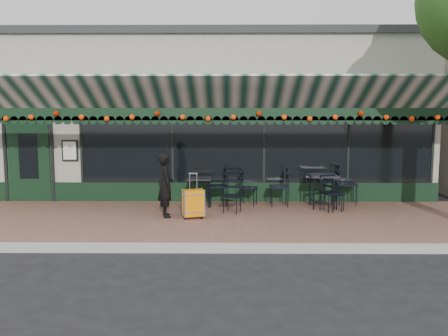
{
  "coord_description": "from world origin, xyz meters",
  "views": [
    {
      "loc": [
        0.47,
        -8.4,
        2.56
      ],
      "look_at": [
        0.37,
        1.6,
        1.33
      ],
      "focal_mm": 38.0,
      "sensor_mm": 36.0,
      "label": 1
    }
  ],
  "objects_px": {
    "chair_b_left": "(217,187)",
    "chair_b_front": "(232,196)",
    "suitcase": "(193,203)",
    "chair_a_right": "(347,185)",
    "cafe_table_a": "(323,178)",
    "woman": "(166,185)",
    "chair_a_extra": "(334,194)",
    "chair_b_right": "(248,188)",
    "chair_a_left": "(279,187)",
    "chair_a_front": "(331,193)",
    "cafe_table_b": "(200,181)"
  },
  "relations": [
    {
      "from": "chair_b_left",
      "to": "cafe_table_b",
      "type": "bearing_deg",
      "value": -90.32
    },
    {
      "from": "chair_a_right",
      "to": "chair_b_left",
      "type": "relative_size",
      "value": 1.05
    },
    {
      "from": "woman",
      "to": "chair_b_front",
      "type": "xyz_separation_m",
      "value": [
        1.5,
        0.45,
        -0.34
      ]
    },
    {
      "from": "cafe_table_b",
      "to": "chair_a_front",
      "type": "height_order",
      "value": "chair_a_front"
    },
    {
      "from": "cafe_table_a",
      "to": "chair_a_left",
      "type": "relative_size",
      "value": 0.85
    },
    {
      "from": "chair_b_left",
      "to": "chair_b_front",
      "type": "bearing_deg",
      "value": 14.76
    },
    {
      "from": "chair_b_left",
      "to": "woman",
      "type": "bearing_deg",
      "value": -50.7
    },
    {
      "from": "woman",
      "to": "chair_a_right",
      "type": "relative_size",
      "value": 1.44
    },
    {
      "from": "chair_a_extra",
      "to": "chair_b_front",
      "type": "height_order",
      "value": "chair_a_extra"
    },
    {
      "from": "suitcase",
      "to": "chair_a_right",
      "type": "height_order",
      "value": "suitcase"
    },
    {
      "from": "chair_a_left",
      "to": "chair_b_right",
      "type": "relative_size",
      "value": 1.14
    },
    {
      "from": "chair_a_extra",
      "to": "cafe_table_a",
      "type": "bearing_deg",
      "value": -1.73
    },
    {
      "from": "suitcase",
      "to": "chair_b_right",
      "type": "xyz_separation_m",
      "value": [
        1.29,
        1.53,
        0.09
      ]
    },
    {
      "from": "suitcase",
      "to": "chair_b_left",
      "type": "bearing_deg",
      "value": 53.2
    },
    {
      "from": "chair_b_right",
      "to": "chair_b_front",
      "type": "relative_size",
      "value": 1.11
    },
    {
      "from": "cafe_table_b",
      "to": "chair_b_right",
      "type": "xyz_separation_m",
      "value": [
        1.23,
        0.14,
        -0.22
      ]
    },
    {
      "from": "chair_a_left",
      "to": "chair_a_front",
      "type": "relative_size",
      "value": 1.1
    },
    {
      "from": "chair_a_left",
      "to": "chair_a_right",
      "type": "distance_m",
      "value": 1.78
    },
    {
      "from": "chair_a_left",
      "to": "chair_b_left",
      "type": "height_order",
      "value": "chair_a_left"
    },
    {
      "from": "chair_a_front",
      "to": "chair_a_extra",
      "type": "height_order",
      "value": "chair_a_front"
    },
    {
      "from": "cafe_table_b",
      "to": "chair_b_front",
      "type": "distance_m",
      "value": 1.14
    },
    {
      "from": "chair_b_left",
      "to": "chair_b_right",
      "type": "height_order",
      "value": "chair_b_left"
    },
    {
      "from": "chair_a_right",
      "to": "chair_b_right",
      "type": "bearing_deg",
      "value": 97.73
    },
    {
      "from": "suitcase",
      "to": "chair_b_left",
      "type": "distance_m",
      "value": 1.55
    },
    {
      "from": "chair_a_front",
      "to": "chair_b_left",
      "type": "xyz_separation_m",
      "value": [
        -2.73,
        0.67,
        0.04
      ]
    },
    {
      "from": "chair_a_extra",
      "to": "chair_a_right",
      "type": "bearing_deg",
      "value": -60.58
    },
    {
      "from": "chair_b_right",
      "to": "chair_b_left",
      "type": "bearing_deg",
      "value": 109.46
    },
    {
      "from": "cafe_table_a",
      "to": "cafe_table_b",
      "type": "height_order",
      "value": "cafe_table_a"
    },
    {
      "from": "cafe_table_a",
      "to": "chair_a_left",
      "type": "distance_m",
      "value": 1.11
    },
    {
      "from": "cafe_table_a",
      "to": "chair_a_extra",
      "type": "relative_size",
      "value": 1.02
    },
    {
      "from": "woman",
      "to": "cafe_table_b",
      "type": "distance_m",
      "value": 1.4
    },
    {
      "from": "cafe_table_a",
      "to": "cafe_table_b",
      "type": "bearing_deg",
      "value": 177.12
    },
    {
      "from": "cafe_table_b",
      "to": "chair_a_front",
      "type": "bearing_deg",
      "value": -10.73
    },
    {
      "from": "chair_a_front",
      "to": "chair_a_extra",
      "type": "relative_size",
      "value": 1.1
    },
    {
      "from": "chair_a_left",
      "to": "chair_a_extra",
      "type": "height_order",
      "value": "chair_a_left"
    },
    {
      "from": "chair_a_extra",
      "to": "chair_b_right",
      "type": "height_order",
      "value": "chair_b_right"
    },
    {
      "from": "cafe_table_a",
      "to": "chair_b_front",
      "type": "bearing_deg",
      "value": -164.89
    },
    {
      "from": "chair_a_left",
      "to": "chair_a_extra",
      "type": "distance_m",
      "value": 1.38
    },
    {
      "from": "cafe_table_a",
      "to": "chair_a_right",
      "type": "distance_m",
      "value": 0.86
    },
    {
      "from": "chair_a_right",
      "to": "chair_a_front",
      "type": "xyz_separation_m",
      "value": [
        -0.6,
        -0.9,
        -0.06
      ]
    },
    {
      "from": "chair_a_left",
      "to": "chair_b_front",
      "type": "distance_m",
      "value": 1.44
    },
    {
      "from": "chair_a_right",
      "to": "chair_a_extra",
      "type": "distance_m",
      "value": 0.97
    },
    {
      "from": "chair_a_left",
      "to": "woman",
      "type": "bearing_deg",
      "value": -65.28
    },
    {
      "from": "suitcase",
      "to": "chair_a_extra",
      "type": "height_order",
      "value": "suitcase"
    },
    {
      "from": "woman",
      "to": "chair_b_left",
      "type": "bearing_deg",
      "value": -57.01
    },
    {
      "from": "cafe_table_b",
      "to": "chair_a_extra",
      "type": "bearing_deg",
      "value": -9.11
    },
    {
      "from": "woman",
      "to": "chair_b_right",
      "type": "relative_size",
      "value": 1.71
    },
    {
      "from": "chair_a_left",
      "to": "chair_b_front",
      "type": "height_order",
      "value": "chair_a_left"
    },
    {
      "from": "chair_b_left",
      "to": "cafe_table_a",
      "type": "bearing_deg",
      "value": 76.02
    },
    {
      "from": "cafe_table_a",
      "to": "chair_a_front",
      "type": "xyz_separation_m",
      "value": [
        0.1,
        -0.45,
        -0.3
      ]
    }
  ]
}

